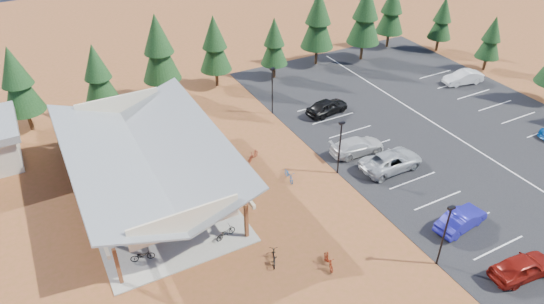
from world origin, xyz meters
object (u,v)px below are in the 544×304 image
object	(u,v)px
lamp_post_0	(445,232)
bike_0	(142,255)
lamp_post_1	(340,144)
bike_2	(125,194)
bike_12	(274,257)
car_9	(463,77)
trash_bin_1	(242,181)
car_3	(357,146)
car_0	(523,267)
bike_15	(253,155)
bike_14	(289,175)
bike_3	(95,153)
bike_16	(247,194)
car_1	(461,220)
car_2	(391,161)
bike_7	(156,148)
lamp_post_2	(272,88)
bike_6	(160,162)
bike_5	(183,199)
trash_bin_0	(214,181)
car_4	(327,107)
bike_11	(329,261)
bike_4	(226,232)
bike_1	(126,221)
bike_pavilion	(146,154)

from	to	relation	value
lamp_post_0	bike_0	size ratio (longest dim) A/B	3.07
lamp_post_1	bike_2	bearing A→B (deg)	163.20
bike_12	car_9	world-z (taller)	car_9
trash_bin_1	car_3	bearing A→B (deg)	-2.98
trash_bin_1	bike_2	xyz separation A→B (m)	(-9.03, 2.88, 0.07)
car_0	car_9	world-z (taller)	car_0
bike_15	bike_14	bearing A→B (deg)	166.51
bike_3	bike_16	size ratio (longest dim) A/B	0.93
car_1	car_2	xyz separation A→B (m)	(0.37, 8.39, 0.05)
lamp_post_0	car_9	xyz separation A→B (m)	(22.95, 19.64, -2.17)
bike_14	car_3	size ratio (longest dim) A/B	0.35
bike_14	bike_16	distance (m)	4.28
bike_16	car_3	size ratio (longest dim) A/B	0.32
bike_0	car_0	world-z (taller)	car_0
bike_3	car_9	bearing A→B (deg)	-96.41
bike_7	bike_15	distance (m)	9.00
bike_2	lamp_post_2	bearing A→B (deg)	-57.56
lamp_post_2	bike_6	distance (m)	14.06
bike_15	bike_16	size ratio (longest dim) A/B	0.97
lamp_post_2	bike_5	bearing A→B (deg)	-143.64
car_0	bike_14	bearing A→B (deg)	32.68
bike_2	bike_3	size ratio (longest dim) A/B	1.05
lamp_post_0	bike_2	world-z (taller)	lamp_post_0
trash_bin_0	bike_3	world-z (taller)	bike_3
bike_14	car_1	size ratio (longest dim) A/B	0.40
bike_15	bike_5	bearing A→B (deg)	80.41
lamp_post_0	bike_16	xyz separation A→B (m)	(-8.47, 12.64, -2.54)
lamp_post_0	car_2	world-z (taller)	lamp_post_0
car_4	bike_15	bearing A→B (deg)	101.74
bike_5	car_3	xyz separation A→B (m)	(16.61, -0.52, 0.18)
bike_14	bike_3	bearing A→B (deg)	149.21
lamp_post_1	bike_0	distance (m)	18.09
bike_2	car_4	world-z (taller)	car_4
lamp_post_0	bike_6	xyz separation A→B (m)	(-13.31, 20.14, -2.40)
bike_11	car_1	bearing A→B (deg)	5.97
car_0	bike_16	bearing A→B (deg)	44.03
bike_2	car_4	bearing A→B (deg)	-68.92
bike_4	bike_5	xyz separation A→B (m)	(-1.47, 5.02, 0.06)
car_3	car_0	bearing A→B (deg)	-172.55
bike_1	bike_15	distance (m)	12.81
bike_0	bike_12	world-z (taller)	bike_0
bike_2	bike_6	distance (m)	4.85
bike_15	car_0	xyz separation A→B (m)	(9.72, -20.74, 0.36)
bike_5	bike_7	bearing A→B (deg)	-13.88
bike_pavilion	trash_bin_0	world-z (taller)	bike_pavilion
bike_16	car_9	world-z (taller)	car_9
bike_pavilion	trash_bin_1	xyz separation A→B (m)	(6.89, -2.70, -3.37)
bike_pavilion	trash_bin_1	bearing A→B (deg)	-21.41
trash_bin_1	bike_1	size ratio (longest dim) A/B	0.55
bike_16	car_9	distance (m)	32.18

